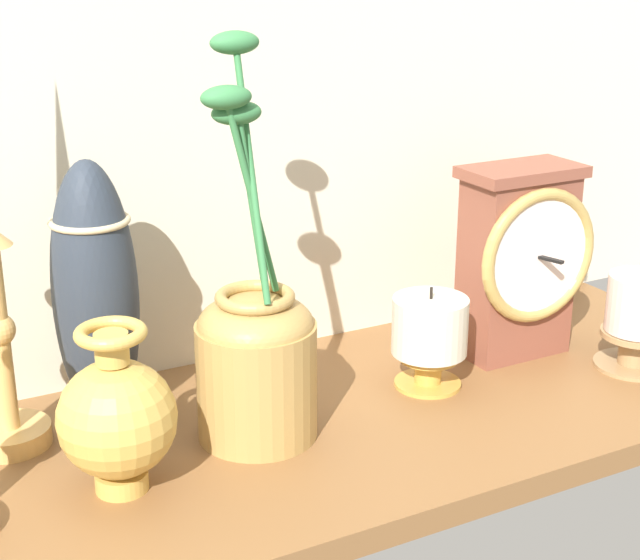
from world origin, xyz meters
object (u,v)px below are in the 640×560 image
brass_vase_jar (254,350)px  pillar_candle_near_clock (430,335)px  mantel_clock (520,260)px  tall_ceramic_vase (96,294)px  brass_vase_bulbous (117,416)px  pillar_candle_front (638,318)px

brass_vase_jar → pillar_candle_near_clock: brass_vase_jar is taller
mantel_clock → tall_ceramic_vase: tall_ceramic_vase is taller
brass_vase_bulbous → tall_ceramic_vase: bearing=79.6°
brass_vase_bulbous → brass_vase_jar: bearing=14.8°
mantel_clock → tall_ceramic_vase: size_ratio=0.83×
brass_vase_jar → pillar_candle_front: size_ratio=3.14×
tall_ceramic_vase → pillar_candle_front: bearing=-15.3°
brass_vase_bulbous → pillar_candle_front: (55.54, -1.96, -1.20)cm
pillar_candle_near_clock → mantel_clock: bearing=10.0°
tall_ceramic_vase → brass_vase_bulbous: bearing=-100.4°
pillar_candle_front → brass_vase_jar: bearing=172.3°
brass_vase_bulbous → mantel_clock: bearing=8.3°
tall_ceramic_vase → mantel_clock: bearing=-7.5°
mantel_clock → tall_ceramic_vase: bearing=172.5°
brass_vase_jar → tall_ceramic_vase: (-11.58, 8.94, 4.43)cm
brass_vase_jar → pillar_candle_near_clock: size_ratio=3.38×
pillar_candle_near_clock → tall_ceramic_vase: bearing=165.5°
pillar_candle_front → tall_ceramic_vase: (-53.22, 14.59, 7.24)cm
mantel_clock → pillar_candle_near_clock: 14.18cm
pillar_candle_front → tall_ceramic_vase: bearing=164.7°
brass_vase_bulbous → brass_vase_jar: (13.90, 3.68, 1.61)cm
mantel_clock → brass_vase_bulbous: size_ratio=1.44×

